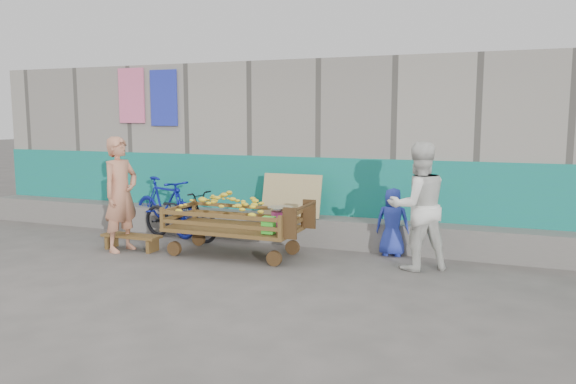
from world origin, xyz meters
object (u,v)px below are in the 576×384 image
at_px(banana_cart, 231,215).
at_px(bicycle_dark, 181,215).
at_px(bench, 132,239).
at_px(vendor_man, 121,194).
at_px(woman, 418,206).
at_px(child, 392,222).
at_px(bicycle_blue, 165,207).

relative_size(banana_cart, bicycle_dark, 1.32).
relative_size(bench, vendor_man, 0.54).
xyz_separation_m(bench, woman, (4.31, 0.51, 0.69)).
bearing_deg(woman, vendor_man, -24.51).
bearing_deg(child, bench, 13.37).
bearing_deg(bicycle_blue, bicycle_dark, -93.59).
height_order(vendor_man, child, vendor_man).
height_order(bench, vendor_man, vendor_man).
distance_m(banana_cart, vendor_man, 1.76).
xyz_separation_m(child, bicycle_blue, (-3.98, 0.00, -0.00)).
height_order(banana_cart, bicycle_blue, bicycle_blue).
distance_m(child, bicycle_dark, 3.55).
relative_size(bench, child, 0.94).
xyz_separation_m(woman, child, (-0.45, 0.62, -0.36)).
bearing_deg(child, woman, 123.50).
distance_m(woman, bicycle_blue, 4.49).
height_order(bench, bicycle_dark, bicycle_dark).
bearing_deg(banana_cart, bicycle_dark, 153.32).
bearing_deg(bicycle_blue, woman, -77.18).
xyz_separation_m(bicycle_dark, bicycle_blue, (-0.44, 0.20, 0.09)).
bearing_deg(woman, bicycle_dark, -38.17).
height_order(woman, bicycle_blue, woman).
distance_m(vendor_man, bicycle_dark, 1.19).
bearing_deg(bicycle_dark, banana_cart, -105.86).
distance_m(bench, bicycle_blue, 1.18).
distance_m(vendor_man, child, 4.15).
xyz_separation_m(child, bicycle_dark, (-3.54, -0.20, -0.09)).
bearing_deg(banana_cart, vendor_man, -167.83).
distance_m(child, bicycle_blue, 3.98).
xyz_separation_m(banana_cart, woman, (2.71, 0.23, 0.25)).
bearing_deg(bicycle_dark, vendor_man, 168.51).
bearing_deg(bicycle_dark, child, -75.95).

